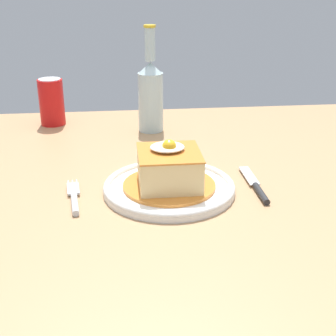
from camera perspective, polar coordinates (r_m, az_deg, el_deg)
dining_table at (r=0.99m, az=2.71°, el=-6.28°), size 1.28×1.04×0.72m
main_plate at (r=0.89m, az=0.14°, el=-2.33°), size 0.25×0.25×0.02m
sandwich_meal at (r=0.88m, az=0.13°, el=-0.21°), size 0.17×0.17×0.09m
fork at (r=0.87m, az=-11.25°, el=-3.67°), size 0.03×0.14×0.01m
knife at (r=0.91m, az=10.74°, el=-2.40°), size 0.02×0.17×0.01m
soda_can at (r=1.31m, az=-13.88°, el=7.76°), size 0.07×0.07×0.12m
beer_bottle_clear at (r=1.21m, az=-2.12°, el=9.06°), size 0.06×0.06×0.27m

